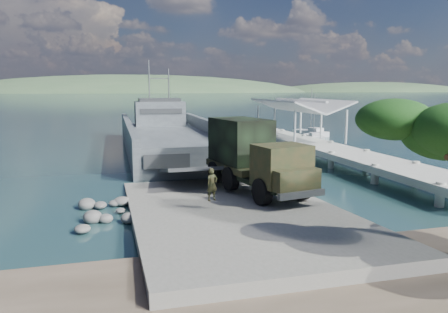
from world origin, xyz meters
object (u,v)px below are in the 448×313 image
military_truck (253,156)px  sailboat_far (311,133)px  landing_craft (171,142)px  pier (303,136)px  soldier (212,192)px  sailboat_near (314,138)px

military_truck → sailboat_far: 35.21m
landing_craft → pier: bearing=-19.8°
pier → military_truck: bearing=-123.6°
landing_craft → soldier: size_ratio=21.83×
sailboat_far → pier: bearing=-137.6°
landing_craft → sailboat_near: landing_craft is taller
sailboat_near → soldier: bearing=-113.8°
soldier → sailboat_near: 34.53m
landing_craft → sailboat_far: bearing=24.2°
military_truck → landing_craft: bearing=84.1°
pier → sailboat_near: bearing=57.5°
landing_craft → military_truck: size_ratio=3.90×
military_truck → pier: bearing=45.5°
military_truck → soldier: (-3.22, -3.22, -1.21)m
military_truck → sailboat_near: size_ratio=1.56×
soldier → sailboat_far: 39.60m
sailboat_near → landing_craft: bearing=-156.4°
soldier → sailboat_far: sailboat_far is taller
landing_craft → sailboat_near: (18.31, 4.10, -0.55)m
pier → military_truck: pier is taller
pier → soldier: size_ratio=26.99×
landing_craft → soldier: 24.31m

